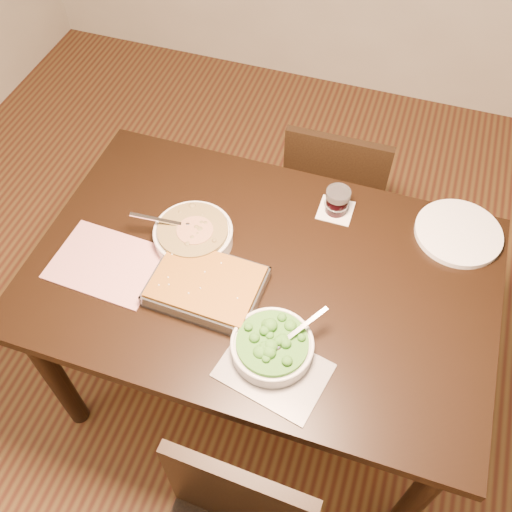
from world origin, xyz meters
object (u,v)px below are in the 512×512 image
chair_far (335,191)px  stew_bowl (193,234)px  dinner_plate (458,233)px  baking_dish (207,286)px  wine_tumbler (337,201)px  table (261,289)px  broccoli_bowl (272,346)px

chair_far → stew_bowl: bearing=61.2°
stew_bowl → dinner_plate: 0.84m
stew_bowl → baking_dish: 0.20m
stew_bowl → wine_tumbler: bearing=34.1°
stew_bowl → chair_far: size_ratio=0.33×
table → broccoli_bowl: 0.30m
table → chair_far: chair_far is taller
broccoli_bowl → stew_bowl: bearing=140.2°
dinner_plate → chair_far: size_ratio=0.33×
stew_bowl → broccoli_bowl: size_ratio=1.17×
table → stew_bowl: size_ratio=5.17×
broccoli_bowl → baking_dish: (-0.24, 0.13, -0.00)m
stew_bowl → chair_far: 0.78m
broccoli_bowl → baking_dish: bearing=152.2°
table → stew_bowl: 0.27m
dinner_plate → broccoli_bowl: bearing=-127.0°
table → dinner_plate: bearing=31.5°
baking_dish → chair_far: bearing=76.2°
dinner_plate → baking_dish: bearing=-146.3°
table → dinner_plate: 0.65m
baking_dish → dinner_plate: (0.68, 0.45, -0.02)m
broccoli_bowl → table: bearing=114.1°
baking_dish → chair_far: (0.23, 0.79, -0.32)m
baking_dish → chair_far: size_ratio=0.40×
table → dinner_plate: (0.55, 0.33, 0.10)m
broccoli_bowl → baking_dish: broccoli_bowl is taller
table → broccoli_bowl: (0.11, -0.24, 0.13)m
broccoli_bowl → baking_dish: 0.27m
table → chair_far: (0.10, 0.67, -0.20)m
baking_dish → chair_far: chair_far is taller
baking_dish → wine_tumbler: size_ratio=3.68×
table → chair_far: size_ratio=1.70×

